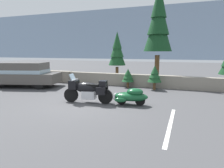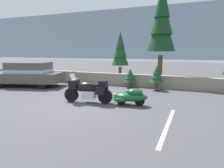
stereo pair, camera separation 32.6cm
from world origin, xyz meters
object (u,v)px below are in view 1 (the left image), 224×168
at_px(suv_at_left_edge, 24,74).
at_px(pine_tree_tall, 159,21).
at_px(touring_motorcycle, 88,90).
at_px(car_shaped_trailer, 131,96).
at_px(pine_tree_secondary, 117,50).

distance_m(suv_at_left_edge, pine_tree_tall, 10.11).
bearing_deg(pine_tree_tall, touring_motorcycle, -106.33).
height_order(touring_motorcycle, pine_tree_tall, pine_tree_tall).
height_order(car_shaped_trailer, pine_tree_secondary, pine_tree_secondary).
distance_m(car_shaped_trailer, pine_tree_tall, 8.03).
xyz_separation_m(car_shaped_trailer, suv_at_left_edge, (-7.97, 2.11, 0.43)).
height_order(car_shaped_trailer, pine_tree_tall, pine_tree_tall).
bearing_deg(car_shaped_trailer, pine_tree_secondary, 113.63).
xyz_separation_m(car_shaped_trailer, pine_tree_tall, (0.14, 6.89, 4.12)).
distance_m(touring_motorcycle, suv_at_left_edge, 6.48).
bearing_deg(car_shaped_trailer, pine_tree_tall, 88.80).
distance_m(touring_motorcycle, car_shaped_trailer, 2.00).
relative_size(pine_tree_tall, pine_tree_secondary, 1.85).
height_order(car_shaped_trailer, suv_at_left_edge, suv_at_left_edge).
distance_m(car_shaped_trailer, suv_at_left_edge, 8.25).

